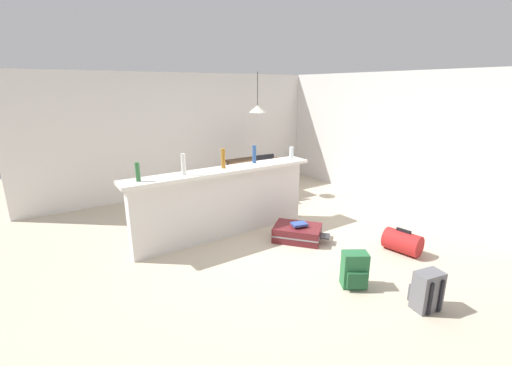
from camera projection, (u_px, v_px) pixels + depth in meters
ground_plane at (270, 240)px, 5.20m from camera, size 13.00×13.00×0.05m
wall_back at (187, 134)px, 7.29m from camera, size 6.60×0.10×2.50m
wall_right at (388, 138)px, 6.71m from camera, size 0.10×6.00×2.50m
partition_half_wall at (224, 205)px, 5.18m from camera, size 2.80×0.20×1.01m
bar_countertop at (223, 171)px, 5.03m from camera, size 2.96×0.40×0.05m
bottle_green at (138, 172)px, 4.35m from camera, size 0.06×0.06×0.25m
bottle_white at (183, 164)px, 4.65m from camera, size 0.06×0.06×0.29m
bottle_amber at (223, 158)px, 5.05m from camera, size 0.06×0.06×0.29m
bottle_blue at (254, 154)px, 5.38m from camera, size 0.06×0.06×0.28m
bottle_clear at (291, 153)px, 5.67m from camera, size 0.07×0.07×0.21m
dining_table at (256, 165)px, 7.16m from camera, size 1.10×0.80×0.74m
dining_chair_near_partition at (267, 176)px, 6.77m from camera, size 0.44×0.44×0.93m
pendant_lamp at (257, 109)px, 6.84m from camera, size 0.34×0.34×0.82m
suitcase_flat_maroon at (297, 233)px, 5.13m from camera, size 0.82×0.85×0.22m
backpack_green at (355, 270)px, 3.91m from camera, size 0.33×0.33×0.42m
backpack_grey at (427, 291)px, 3.52m from camera, size 0.31×0.29×0.42m
duffel_bag_red at (402, 242)px, 4.74m from camera, size 0.37×0.52×0.34m
book_stack at (299, 224)px, 5.09m from camera, size 0.28×0.25×0.06m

